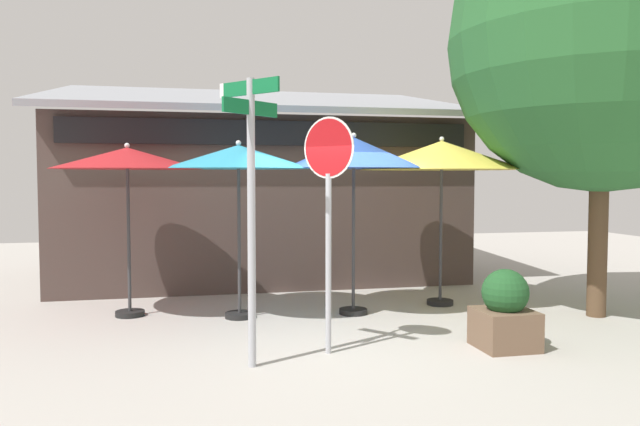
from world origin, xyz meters
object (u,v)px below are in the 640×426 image
Objects in this scene: patio_umbrella_teal_center at (239,158)px; sidewalk_planter at (505,312)px; stop_sign at (328,191)px; patio_umbrella_crimson_left at (127,160)px; patio_umbrella_mustard_far_right at (442,156)px; street_sign_post at (251,194)px; shade_tree at (621,45)px; patio_umbrella_royal_blue_right at (354,154)px.

patio_umbrella_teal_center is 2.70× the size of sidewalk_planter.
sidewalk_planter is (2.19, -0.27, -1.51)m from stop_sign.
patio_umbrella_crimson_left is 0.99× the size of patio_umbrella_teal_center.
stop_sign is 3.49m from patio_umbrella_mustard_far_right.
street_sign_post is 2.52m from patio_umbrella_teal_center.
street_sign_post is 3.23× the size of sidewalk_planter.
stop_sign is 2.36m from patio_umbrella_teal_center.
patio_umbrella_crimson_left is at bearing 117.71° from street_sign_post.
sidewalk_planter is at bearing -38.02° from patio_umbrella_teal_center.
shade_tree is (4.71, 0.97, 2.14)m from stop_sign.
patio_umbrella_royal_blue_right is (0.88, 2.03, 0.52)m from stop_sign.
patio_umbrella_mustard_far_right is (5.01, -0.23, 0.09)m from patio_umbrella_crimson_left.
patio_umbrella_royal_blue_right is 2.83× the size of sidewalk_planter.
sidewalk_planter is (-0.29, -2.66, -2.03)m from patio_umbrella_mustard_far_right.
patio_umbrella_crimson_left is at bearing 167.12° from shade_tree.
patio_umbrella_teal_center is at bearing 88.15° from street_sign_post.
patio_umbrella_royal_blue_right is at bearing 164.62° from shade_tree.
patio_umbrella_mustard_far_right is at bearing 38.45° from street_sign_post.
street_sign_post is 1.02m from stop_sign.
shade_tree is 4.61m from sidewalk_planter.
stop_sign reaches higher than patio_umbrella_teal_center.
patio_umbrella_crimson_left is 0.41× the size of shade_tree.
stop_sign is 3.66m from patio_umbrella_crimson_left.
shade_tree is at bearing -12.88° from patio_umbrella_crimson_left.
street_sign_post is 3.49m from sidewalk_planter.
stop_sign is at bearing -46.18° from patio_umbrella_crimson_left.
street_sign_post is 6.21m from shade_tree.
shade_tree is (7.23, -1.65, 1.71)m from patio_umbrella_crimson_left.
patio_umbrella_royal_blue_right reaches higher than patio_umbrella_crimson_left.
patio_umbrella_mustard_far_right is (1.61, 0.37, -0.01)m from patio_umbrella_royal_blue_right.
shade_tree is 6.54× the size of sidewalk_planter.
sidewalk_planter is at bearing -6.89° from stop_sign.
patio_umbrella_royal_blue_right is 3.33m from sidewalk_planter.
street_sign_post is 1.21× the size of patio_umbrella_crimson_left.
street_sign_post is 1.13× the size of stop_sign.
patio_umbrella_teal_center is 0.41× the size of shade_tree.
patio_umbrella_teal_center is 0.96× the size of patio_umbrella_mustard_far_right.
patio_umbrella_crimson_left is at bearing 133.82° from stop_sign.
shade_tree reaches higher than stop_sign.
patio_umbrella_royal_blue_right is (3.39, -0.60, 0.09)m from patio_umbrella_crimson_left.
stop_sign is 2.87× the size of sidewalk_planter.
sidewalk_planter is (3.07, -2.40, -1.96)m from patio_umbrella_teal_center.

